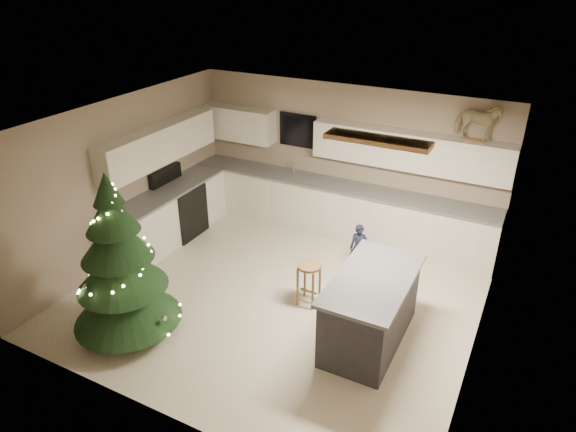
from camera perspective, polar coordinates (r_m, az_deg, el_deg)
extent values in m
plane|color=beige|center=(7.64, -1.22, -8.79)|extent=(5.50, 5.50, 0.00)
cube|color=gray|center=(9.05, 6.30, 6.31)|extent=(5.50, 0.02, 2.60)
cube|color=gray|center=(5.25, -14.72, -11.07)|extent=(5.50, 0.02, 2.60)
cube|color=gray|center=(8.52, -17.84, 3.79)|extent=(0.02, 5.00, 2.60)
cube|color=gray|center=(6.29, 21.36, -5.24)|extent=(0.02, 5.00, 2.60)
cube|color=silver|center=(6.48, -1.44, 10.26)|extent=(5.50, 5.00, 0.02)
cube|color=olive|center=(6.10, 9.92, 8.30)|extent=(1.25, 0.32, 0.06)
cube|color=white|center=(6.11, 9.90, 7.99)|extent=(1.15, 0.24, 0.02)
cube|color=silver|center=(9.13, 5.34, 0.72)|extent=(5.48, 0.60, 0.90)
cube|color=silver|center=(9.06, -13.15, -0.12)|extent=(0.60, 2.60, 0.90)
cube|color=slate|center=(8.93, 5.44, 3.41)|extent=(5.48, 0.62, 0.04)
cube|color=slate|center=(8.86, -13.41, 2.58)|extent=(0.62, 2.60, 0.04)
cube|color=silver|center=(9.66, -5.52, 10.17)|extent=(1.40, 0.35, 0.60)
cube|color=silver|center=(8.44, 13.30, 7.10)|extent=(3.20, 0.35, 0.60)
cube|color=silver|center=(8.75, -14.12, 7.71)|extent=(0.35, 2.60, 0.60)
cube|color=black|center=(9.24, 1.09, 9.51)|extent=(0.70, 0.04, 0.60)
cube|color=#99999E|center=(9.28, 0.31, 4.35)|extent=(0.55, 0.40, 0.06)
cylinder|color=#99999E|center=(9.31, 0.59, 5.46)|extent=(0.03, 0.03, 0.24)
cube|color=black|center=(9.25, -11.89, 0.61)|extent=(0.64, 0.75, 0.90)
cube|color=black|center=(9.16, -13.47, 4.29)|extent=(0.10, 0.75, 0.30)
cube|color=black|center=(6.68, 9.15, -10.35)|extent=(0.80, 1.60, 0.90)
cube|color=#37373E|center=(6.40, 9.46, -6.95)|extent=(0.90, 1.70, 0.05)
cylinder|color=olive|center=(7.15, 2.36, -5.57)|extent=(0.33, 0.33, 0.04)
cylinder|color=olive|center=(7.28, 1.07, -7.92)|extent=(0.04, 0.04, 0.60)
cylinder|color=olive|center=(7.20, 2.77, -8.40)|extent=(0.04, 0.04, 0.60)
cylinder|color=olive|center=(7.45, 1.88, -7.00)|extent=(0.04, 0.04, 0.60)
cylinder|color=olive|center=(7.37, 3.55, -7.46)|extent=(0.04, 0.04, 0.60)
cube|color=olive|center=(7.38, 2.30, -8.35)|extent=(0.26, 0.03, 0.03)
cylinder|color=#3F2816|center=(7.21, -17.18, -11.14)|extent=(0.12, 0.12, 0.30)
cone|color=black|center=(6.98, -17.63, -8.51)|extent=(1.37, 1.37, 0.71)
cone|color=black|center=(6.74, -18.16, -5.34)|extent=(1.13, 1.13, 0.61)
cone|color=black|center=(6.54, -18.66, -2.33)|extent=(0.89, 0.89, 0.56)
cone|color=black|center=(6.39, -19.11, 0.45)|extent=(0.65, 0.65, 0.51)
cone|color=black|center=(6.27, -19.52, 2.93)|extent=(0.36, 0.36, 0.40)
sphere|color=#FFD88C|center=(6.74, -12.76, -12.43)|extent=(0.04, 0.04, 0.04)
sphere|color=#FFD88C|center=(6.92, -11.83, -10.56)|extent=(0.04, 0.04, 0.04)
sphere|color=#FFD88C|center=(7.12, -11.98, -8.79)|extent=(0.04, 0.04, 0.04)
sphere|color=#FFD88C|center=(7.30, -13.02, -7.36)|extent=(0.04, 0.04, 0.04)
sphere|color=#FFD88C|center=(7.43, -14.68, -6.38)|extent=(0.04, 0.04, 0.04)
sphere|color=#FFD88C|center=(7.49, -16.67, -5.88)|extent=(0.04, 0.04, 0.04)
sphere|color=#FFD88C|center=(7.46, -18.68, -5.82)|extent=(0.04, 0.04, 0.04)
sphere|color=#FFD88C|center=(7.35, -20.44, -6.12)|extent=(0.04, 0.04, 0.04)
sphere|color=#FFD88C|center=(7.17, -21.70, -6.66)|extent=(0.04, 0.04, 0.04)
sphere|color=#FFD88C|center=(6.96, -22.28, -7.30)|extent=(0.04, 0.04, 0.04)
sphere|color=#FFD88C|center=(6.74, -22.08, -7.84)|extent=(0.04, 0.04, 0.04)
sphere|color=#FFD88C|center=(6.55, -21.15, -8.12)|extent=(0.04, 0.04, 0.04)
sphere|color=#FFD88C|center=(6.41, -19.67, -8.00)|extent=(0.04, 0.04, 0.04)
sphere|color=#FFD88C|center=(6.35, -17.99, -7.44)|extent=(0.04, 0.04, 0.04)
sphere|color=#FFD88C|center=(6.37, -16.48, -6.49)|extent=(0.04, 0.04, 0.04)
sphere|color=#FFD88C|center=(6.44, -15.46, -5.31)|extent=(0.04, 0.04, 0.04)
sphere|color=#FFD88C|center=(6.55, -15.06, -4.09)|extent=(0.04, 0.04, 0.04)
sphere|color=#FFD88C|center=(6.66, -15.30, -2.99)|extent=(0.04, 0.04, 0.04)
sphere|color=#FFD88C|center=(6.75, -16.04, -2.09)|extent=(0.04, 0.04, 0.04)
sphere|color=#FFD88C|center=(6.81, -17.11, -1.45)|extent=(0.04, 0.04, 0.04)
sphere|color=#FFD88C|center=(6.81, -18.30, -1.05)|extent=(0.04, 0.04, 0.04)
sphere|color=#FFD88C|center=(6.77, -19.42, -0.86)|extent=(0.04, 0.04, 0.04)
sphere|color=#FFD88C|center=(6.69, -20.31, -0.81)|extent=(0.04, 0.04, 0.04)
sphere|color=#FFD88C|center=(6.58, -20.85, -0.81)|extent=(0.04, 0.04, 0.04)
sphere|color=#FFD88C|center=(6.46, -21.00, -0.76)|extent=(0.04, 0.04, 0.04)
sphere|color=#FFD88C|center=(6.35, -20.77, -0.60)|extent=(0.04, 0.04, 0.04)
sphere|color=#FFD88C|center=(6.27, -20.28, -0.29)|extent=(0.04, 0.04, 0.04)
sphere|color=#FFD88C|center=(6.22, -19.68, 0.20)|extent=(0.04, 0.04, 0.04)
sphere|color=#FFD88C|center=(6.20, -19.12, 0.81)|extent=(0.04, 0.04, 0.04)
sphere|color=#FFD88C|center=(6.21, -18.74, 1.50)|extent=(0.04, 0.04, 0.04)
sphere|color=#FFD88C|center=(6.23, -18.60, 2.20)|extent=(0.04, 0.04, 0.04)
sphere|color=#FFD88C|center=(6.25, -18.69, 2.85)|extent=(0.04, 0.04, 0.04)
sphere|color=#FFD88C|center=(6.26, -18.96, 3.43)|extent=(0.04, 0.04, 0.04)
sphere|color=silver|center=(6.70, -13.65, -11.03)|extent=(0.07, 0.07, 0.07)
sphere|color=silver|center=(7.37, -17.22, -5.61)|extent=(0.07, 0.07, 0.07)
sphere|color=silver|center=(6.67, -21.35, -7.68)|extent=(0.07, 0.07, 0.07)
sphere|color=silver|center=(6.54, -15.41, -5.03)|extent=(0.07, 0.07, 0.07)
sphere|color=silver|center=(6.83, -18.96, -1.94)|extent=(0.07, 0.07, 0.07)
sphere|color=silver|center=(6.36, -20.09, -2.01)|extent=(0.07, 0.07, 0.07)
sphere|color=silver|center=(6.36, -18.06, 0.63)|extent=(0.07, 0.07, 0.07)
sphere|color=silver|center=(6.32, -19.61, 2.51)|extent=(0.07, 0.07, 0.07)
imported|color=#1D223D|center=(8.08, 7.86, -3.56)|extent=(0.33, 0.26, 0.79)
cube|color=olive|center=(8.15, 19.95, 7.81)|extent=(0.26, 0.02, 0.02)
cube|color=olive|center=(8.23, 20.05, 7.97)|extent=(0.26, 0.02, 0.02)
imported|color=beige|center=(8.11, 20.32, 9.83)|extent=(0.67, 0.33, 0.56)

